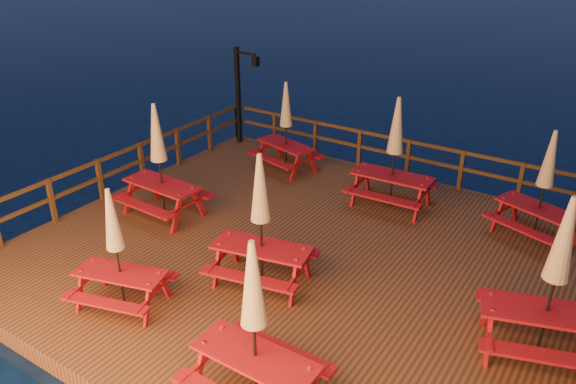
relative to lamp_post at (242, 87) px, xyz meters
name	(u,v)px	position (x,y,z in m)	size (l,w,h in m)	color
ground	(315,272)	(5.39, -4.55, -2.20)	(500.00, 500.00, 0.00)	#050F33
deck	(316,264)	(5.39, -4.55, -2.00)	(12.00, 10.00, 0.40)	#472316
deck_piles	(315,283)	(5.39, -4.55, -2.50)	(11.44, 9.44, 1.40)	#392712
railing	(356,192)	(5.39, -2.77, -1.03)	(11.80, 9.75, 1.10)	#392712
lamp_post	(242,87)	(0.00, 0.00, 0.00)	(0.85, 0.18, 3.00)	black
picnic_table_0	(555,277)	(9.91, -5.12, -0.32)	(2.39, 2.16, 2.83)	maroon
picnic_table_1	(544,185)	(9.04, -1.27, -0.48)	(2.14, 1.95, 2.52)	maroon
picnic_table_2	(261,219)	(5.01, -5.95, -0.40)	(2.16, 1.90, 2.69)	maroon
picnic_table_3	(286,125)	(2.29, -1.02, -0.49)	(2.07, 1.84, 2.51)	maroon
picnic_table_4	(254,322)	(6.67, -8.40, -0.41)	(1.88, 1.55, 2.67)	maroon
picnic_table_5	(116,247)	(3.31, -7.91, -0.58)	(1.95, 1.75, 2.34)	maroon
picnic_table_6	(395,152)	(5.73, -1.53, -0.36)	(2.00, 1.67, 2.76)	maroon
picnic_table_7	(159,159)	(1.41, -4.95, -0.37)	(1.98, 1.65, 2.75)	maroon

